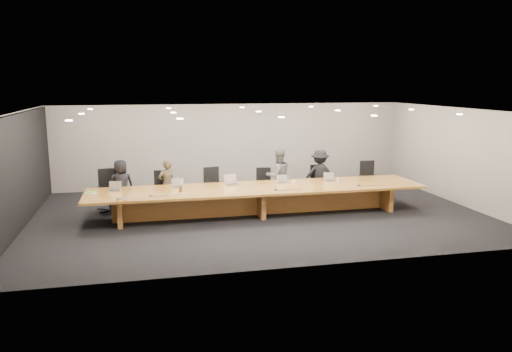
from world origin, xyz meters
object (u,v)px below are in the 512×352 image
Objects in this scene: chair_left at (161,190)px; av_box at (122,198)px; chair_far_left at (109,190)px; person_a at (121,185)px; chair_mid_right at (264,185)px; laptop_b at (178,183)px; mic_left at (150,196)px; mic_center at (276,190)px; conference_table at (258,195)px; laptop_d at (282,179)px; chair_far_right at (370,179)px; mic_right at (359,185)px; laptop_a at (114,186)px; laptop_e at (330,177)px; paper_cup_far at (338,180)px; water_bottle at (181,186)px; person_c at (278,176)px; paper_cup_near at (294,182)px; laptop_c at (233,180)px; chair_mid_left at (214,186)px; amber_mug at (181,190)px; chair_right at (320,182)px; person_b at (167,184)px; person_d at (320,175)px.

chair_left reaches higher than av_box.
chair_far_left is 0.83× the size of person_a.
laptop_b is (-2.60, -0.92, 0.36)m from chair_mid_right.
chair_far_left reaches higher than chair_mid_right.
chair_mid_right is at bearing 28.24° from mic_left.
person_a is 1.79m from av_box.
mic_center is at bearing -17.38° from chair_left.
laptop_d is at bearing 27.10° from conference_table.
chair_left is 0.96× the size of chair_far_right.
laptop_a is at bearing 172.96° from mic_right.
mic_right is at bearing -26.37° from chair_far_left.
paper_cup_far is (0.20, -0.09, -0.07)m from laptop_e.
chair_left is 5.34× the size of av_box.
chair_far_right is 6.10m from water_bottle.
chair_far_right is at bearing 172.18° from person_c.
paper_cup_near is at bearing -1.99° from chair_left.
laptop_e is at bearing 9.02° from laptop_a.
person_c is at bearing 72.34° from mic_center.
laptop_c is 1.30× the size of laptop_d.
person_a is 11.70× the size of mic_center.
paper_cup_far is 5.98m from av_box.
paper_cup_far is (3.40, -1.07, 0.24)m from chair_mid_left.
conference_table is at bearing -148.55° from laptop_d.
mic_center is (-0.72, -0.73, -0.03)m from paper_cup_near.
paper_cup_far is at bearing 8.21° from laptop_a.
paper_cup_far is at bearing 5.13° from amber_mug.
chair_right reaches higher than paper_cup_far.
person_c is 17.66× the size of paper_cup_far.
chair_left reaches higher than water_bottle.
chair_right reaches higher than laptop_a.
conference_table is at bearing 134.79° from person_b.
paper_cup_near is (3.60, -0.93, 0.25)m from chair_left.
laptop_e reaches higher than paper_cup_near.
chair_far_right is (4.90, -0.00, 0.01)m from chair_mid_left.
person_d is at bearing 172.92° from person_c.
person_d is 12.38× the size of mic_center.
paper_cup_far is 0.86× the size of mic_left.
chair_mid_left is 3.85× the size of laptop_d.
chair_right reaches higher than laptop_d.
water_bottle is (-5.94, -1.34, 0.30)m from chair_far_right.
laptop_a reaches higher than mic_center.
amber_mug is 3.17m from paper_cup_near.
chair_mid_left reaches higher than chair_mid_right.
chair_mid_left is 2.36m from paper_cup_near.
conference_table is at bearing 144.12° from person_a.
chair_mid_left reaches higher than water_bottle.
person_d reaches higher than mic_left.
person_a is at bearing 168.86° from paper_cup_near.
laptop_d is at bearing 7.87° from water_bottle.
chair_mid_right is 0.72× the size of person_a.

